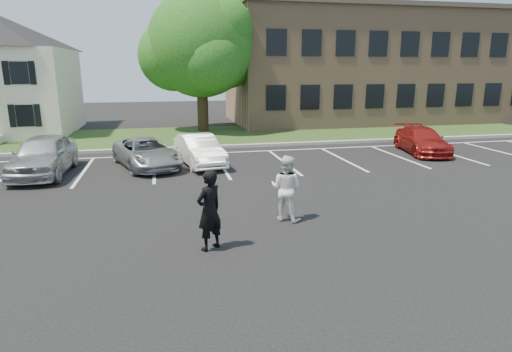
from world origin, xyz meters
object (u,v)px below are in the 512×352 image
Objects in this scene: man_black_suit at (209,210)px; tree at (202,47)px; car_silver_minivan at (147,153)px; car_red_compact at (422,140)px; man_white_shirt at (286,188)px; car_silver_west at (44,155)px; office_building at (373,67)px; car_white_sedan at (199,150)px.

tree is at bearing -131.27° from man_black_suit.
car_silver_minivan is at bearing -108.96° from tree.
man_white_shirt is at bearing -128.04° from car_red_compact.
car_silver_west is (-7.27, -10.43, -4.56)m from tree.
car_silver_west is (-20.97, -14.21, -3.37)m from office_building.
office_building reaches higher than car_silver_west.
office_building is at bearing 15.41° from tree.
tree is 11.07m from car_white_sedan.
car_red_compact is at bearing -44.65° from tree.
tree is at bearing 71.99° from car_white_sedan.
office_building is 4.86× the size of car_silver_west.
man_white_shirt is (0.51, -17.38, -4.45)m from tree.
car_silver_west is at bearing -165.47° from car_red_compact.
man_white_shirt is 10.42m from car_silver_west.
car_white_sedan reaches higher than car_silver_minivan.
car_silver_minivan is at bearing -141.34° from office_building.
car_red_compact is (9.19, 7.80, -0.29)m from man_white_shirt.
man_black_suit is 10.10m from car_silver_west.
tree is (-13.71, -3.78, 1.19)m from office_building.
car_white_sedan is at bearing -137.36° from office_building.
man_black_suit is at bearing -54.92° from car_silver_west.
car_silver_minivan is at bearing -115.53° from man_black_suit.
office_building is at bearing 31.54° from car_white_sedan.
tree reaches higher than car_red_compact.
car_white_sedan is (-1.21, -9.95, -4.70)m from tree.
car_silver_west is at bearing 169.52° from car_silver_minivan.
car_red_compact is at bearing -176.84° from man_black_suit.
car_white_sedan is 0.92× the size of car_red_compact.
car_silver_west reaches higher than car_white_sedan.
man_white_shirt reaches higher than car_silver_west.
tree is 4.87× the size of man_white_shirt.
car_red_compact is at bearing -101.84° from man_white_shirt.
office_building reaches higher than man_black_suit.
man_black_suit is 14.76m from car_red_compact.
car_red_compact is at bearing -106.71° from office_building.
car_red_compact is (9.70, -9.58, -4.73)m from tree.
car_silver_minivan is at bearing 167.78° from car_white_sedan.
car_silver_west is 3.90m from car_silver_minivan.
man_black_suit is 0.41× the size of car_silver_west.
office_building is at bearing -160.27° from man_black_suit.
man_white_shirt is 8.43m from car_silver_minivan.
car_white_sedan is (6.06, 0.48, -0.14)m from car_silver_west.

